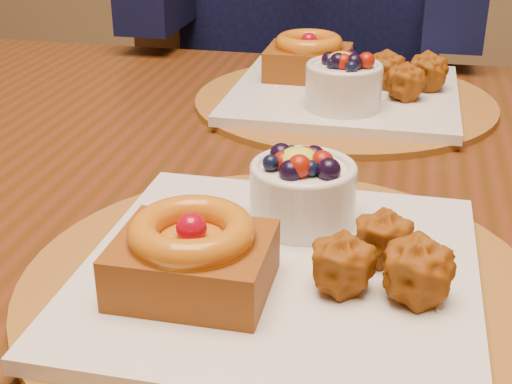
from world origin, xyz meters
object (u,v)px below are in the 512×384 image
place_setting_near (278,258)px  place_setting_far (342,86)px  dining_table (318,238)px  chair_far (248,138)px

place_setting_near → place_setting_far: bearing=90.0°
dining_table → place_setting_near: bearing=-90.6°
dining_table → chair_far: size_ratio=1.71×
dining_table → place_setting_near: (-0.00, -0.22, 0.10)m
place_setting_near → place_setting_far: place_setting_far is taller
place_setting_near → chair_far: bearing=104.6°
dining_table → place_setting_near: size_ratio=4.21×
place_setting_near → place_setting_far: size_ratio=1.00×
place_setting_near → place_setting_far: (-0.00, 0.43, 0.00)m
dining_table → chair_far: chair_far is taller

